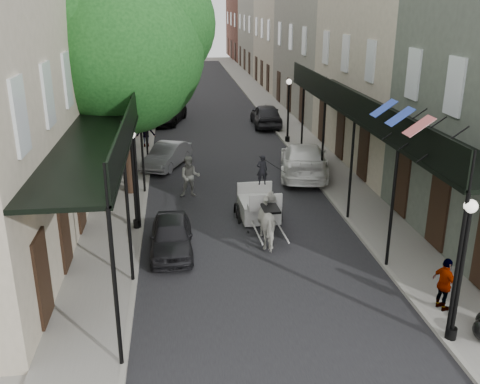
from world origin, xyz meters
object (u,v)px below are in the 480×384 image
object	(u,v)px
car_left_near	(172,236)
car_left_mid	(167,155)
lamppost_left	(134,178)
lamppost_right_far	(288,110)
carriage	(257,190)
pedestrian_walking	(190,177)
car_right_near	(304,160)
car_right_far	(266,115)
lamppost_right_near	(461,269)
car_left_far	(164,113)
tree_far	(146,37)
tree_near	(131,43)
pedestrian_sidewalk_right	(445,284)
pedestrian_sidewalk_left	(146,132)
horse	(271,221)

from	to	relation	value
car_left_near	car_left_mid	bearing A→B (deg)	91.31
lamppost_left	lamppost_right_far	distance (m)	14.53
carriage	pedestrian_walking	bearing A→B (deg)	133.03
car_right_near	car_right_far	size ratio (longest dim) A/B	1.20
lamppost_right_near	car_right_near	size ratio (longest dim) A/B	0.68
lamppost_right_far	car_left_mid	xyz separation A→B (m)	(-7.12, -4.00, -1.44)
car_left_far	tree_far	bearing A→B (deg)	-143.04
tree_near	pedestrian_sidewalk_right	bearing A→B (deg)	-51.27
carriage	lamppost_left	bearing A→B (deg)	-171.11
lamppost_right_near	pedestrian_walking	distance (m)	13.01
carriage	car_left_far	size ratio (longest dim) A/B	0.57
lamppost_right_near	pedestrian_sidewalk_right	world-z (taller)	lamppost_right_near
lamppost_right_far	lamppost_right_near	bearing A→B (deg)	-90.00
pedestrian_sidewalk_left	horse	bearing A→B (deg)	106.76
tree_near	pedestrian_sidewalk_left	xyz separation A→B (m)	(-0.06, 7.68, -5.52)
tree_near	lamppost_right_far	xyz separation A→B (m)	(8.30, 7.82, -4.44)
lamppost_left	pedestrian_sidewalk_right	world-z (taller)	lamppost_left
lamppost_right_near	lamppost_right_far	bearing A→B (deg)	90.00
lamppost_right_near	car_left_mid	distance (m)	17.57
lamppost_right_far	car_left_near	bearing A→B (deg)	-116.29
horse	car_left_near	distance (m)	3.49
tree_far	car_right_near	bearing A→B (deg)	-57.64
lamppost_left	car_left_far	distance (m)	18.66
pedestrian_sidewalk_left	carriage	bearing A→B (deg)	110.53
pedestrian_sidewalk_right	tree_far	bearing A→B (deg)	4.52
car_left_mid	carriage	bearing A→B (deg)	-40.14
lamppost_right_near	horse	xyz separation A→B (m)	(-3.45, 6.33, -1.22)
pedestrian_sidewalk_left	car_left_near	xyz separation A→B (m)	(1.44, -13.86, -0.37)
horse	car_left_mid	bearing A→B (deg)	-71.50
carriage	car_right_far	distance (m)	16.10
pedestrian_walking	car_left_far	bearing A→B (deg)	98.31
lamppost_right_near	car_left_far	size ratio (longest dim) A/B	0.75
lamppost_left	carriage	distance (m)	4.84
car_left_far	car_right_far	bearing A→B (deg)	-1.16
pedestrian_sidewalk_left	car_right_far	world-z (taller)	pedestrian_sidewalk_left
tree_far	car_left_mid	xyz separation A→B (m)	(1.22, -10.18, -5.22)
tree_near	car_left_far	size ratio (longest dim) A/B	1.96
pedestrian_walking	car_right_near	distance (m)	6.08
tree_far	car_left_near	size ratio (longest dim) A/B	2.46
horse	car_left_mid	world-z (taller)	horse
lamppost_right_far	pedestrian_sidewalk_left	bearing A→B (deg)	-179.06
tree_near	car_left_near	xyz separation A→B (m)	(1.38, -6.18, -5.89)
lamppost_right_far	car_right_far	world-z (taller)	lamppost_right_far
car_left_mid	car_left_far	size ratio (longest dim) A/B	0.76
lamppost_right_near	car_right_far	size ratio (longest dim) A/B	0.82
lamppost_right_near	horse	bearing A→B (deg)	118.58
carriage	pedestrian_sidewalk_right	xyz separation A→B (m)	(3.97, -7.61, -0.20)
tree_far	lamppost_right_far	bearing A→B (deg)	-36.51
tree_far	pedestrian_walking	xyz separation A→B (m)	(2.25, -14.74, -4.93)
tree_far	lamppost_right_far	size ratio (longest dim) A/B	2.32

